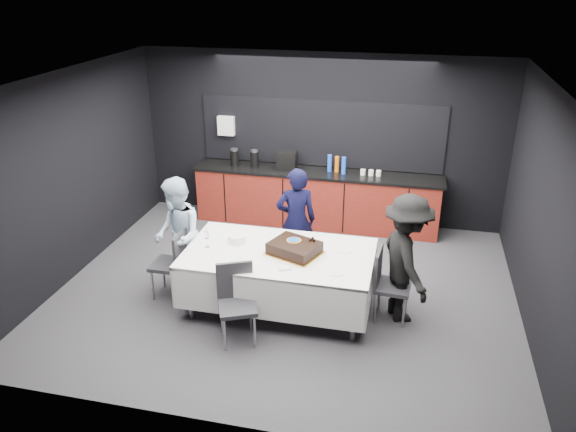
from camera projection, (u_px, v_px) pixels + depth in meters
The scene contains 18 objects.
ground at pixel (286, 290), 7.57m from camera, with size 6.00×6.00×0.00m, color #3D3D41.
room_shell at pixel (286, 159), 6.82m from camera, with size 6.04×5.04×2.82m.
kitchenette at pixel (315, 194), 9.33m from camera, with size 4.10×0.64×2.05m.
party_table at pixel (279, 262), 6.96m from camera, with size 2.32×1.32×0.78m.
cake_assembly at pixel (294, 248), 6.84m from camera, with size 0.74×0.68×0.18m.
plate_stack at pixel (237, 239), 7.13m from camera, with size 0.23×0.23×0.10m, color white.
loose_plate_near at pixel (240, 261), 6.68m from camera, with size 0.21×0.21×0.01m, color white.
loose_plate_right_a at pixel (344, 250), 6.95m from camera, with size 0.22×0.22×0.01m, color white.
loose_plate_right_b at pixel (336, 272), 6.43m from camera, with size 0.20×0.20×0.01m, color white.
loose_plate_far at pixel (285, 239), 7.22m from camera, with size 0.20×0.20×0.01m, color white.
fork_pile at pixel (285, 268), 6.51m from camera, with size 0.15×0.09×0.02m, color white.
champagne_flute at pixel (206, 236), 6.96m from camera, with size 0.06×0.06×0.22m.
chair_left at pixel (174, 259), 7.24m from camera, with size 0.42×0.42×0.92m.
chair_right at pixel (386, 280), 6.78m from camera, with size 0.45×0.45×0.92m.
chair_near at pixel (236, 297), 6.41m from camera, with size 0.55×0.55×0.92m.
person_center at pixel (296, 221), 7.77m from camera, with size 0.56×0.37×1.54m, color black.
person_left at pixel (178, 235), 7.33m from camera, with size 0.76×0.59×1.56m, color silver.
person_right at pixel (406, 259), 6.68m from camera, with size 1.04×0.60×1.61m, color black.
Camera 1 is at (1.48, -6.35, 3.98)m, focal length 35.00 mm.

